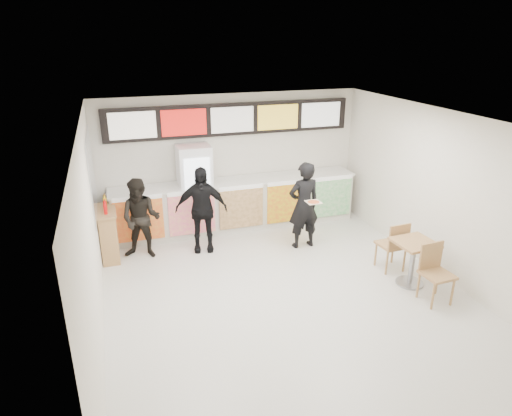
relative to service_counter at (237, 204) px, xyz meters
name	(u,v)px	position (x,y,z in m)	size (l,w,h in m)	color
floor	(286,295)	(0.00, -3.09, -0.57)	(7.00, 7.00, 0.00)	beige
ceiling	(291,121)	(0.00, -3.09, 2.43)	(7.00, 7.00, 0.00)	white
wall_back	(231,160)	(0.00, 0.41, 0.93)	(6.00, 6.00, 0.00)	silver
wall_left	(91,239)	(-3.00, -3.09, 0.93)	(7.00, 7.00, 0.00)	silver
wall_right	(444,195)	(3.00, -3.09, 0.93)	(7.00, 7.00, 0.00)	silver
service_counter	(237,204)	(0.00, 0.00, 0.00)	(5.56, 0.77, 1.14)	silver
menu_board	(232,119)	(0.00, 0.32, 1.88)	(5.50, 0.14, 0.70)	black
drinks_fridge	(195,190)	(-0.93, 0.02, 0.43)	(0.70, 0.67, 2.00)	white
mirror_panel	(92,174)	(-2.99, -0.64, 1.18)	(0.01, 2.00, 1.50)	#B2B7BF
customer_main	(304,205)	(1.04, -1.37, 0.35)	(0.67, 0.44, 1.84)	black
customer_left	(141,219)	(-2.19, -0.83, 0.24)	(0.79, 0.62, 1.63)	black
customer_mid	(201,210)	(-0.99, -0.89, 0.32)	(1.04, 0.44, 1.78)	black
pizza_slice	(313,202)	(1.04, -1.82, 0.58)	(0.36, 0.36, 0.02)	beige
cafe_table	(413,255)	(2.26, -3.41, 0.01)	(0.71, 1.72, 0.99)	#A9864D
condiment_ledge	(109,233)	(-2.82, -0.65, -0.05)	(0.37, 0.91, 1.21)	#A9864D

